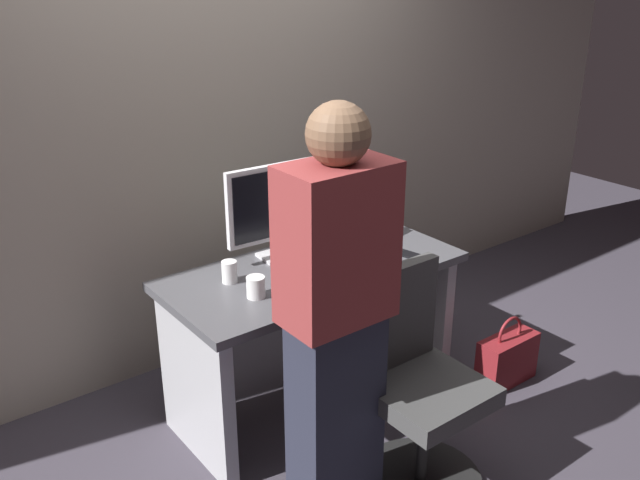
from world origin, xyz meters
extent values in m
plane|color=#3D3842|center=(0.00, 0.00, 0.00)|extent=(9.00, 9.00, 0.00)
cube|color=#9E9384|center=(0.00, 0.81, 1.50)|extent=(6.40, 0.10, 3.00)
cube|color=#4C4C51|center=(0.00, 0.00, 0.72)|extent=(1.39, 0.65, 0.04)
cube|color=#B2B2B7|center=(-0.63, 0.00, 0.35)|extent=(0.06, 0.57, 0.70)
cube|color=#B2B2B7|center=(0.63, 0.00, 0.35)|extent=(0.06, 0.57, 0.70)
cylinder|color=black|center=(0.01, -0.73, 0.01)|extent=(0.52, 0.52, 0.03)
cylinder|color=black|center=(0.01, -0.73, 0.23)|extent=(0.05, 0.05, 0.39)
cube|color=#3F3F3F|center=(0.01, -0.73, 0.46)|extent=(0.44, 0.44, 0.08)
cube|color=#3F3F3F|center=(0.01, -0.54, 0.72)|extent=(0.40, 0.06, 0.44)
cube|color=#262838|center=(-0.34, -0.59, 0.42)|extent=(0.34, 0.20, 0.85)
cube|color=maroon|center=(-0.34, -0.59, 1.14)|extent=(0.40, 0.24, 0.58)
sphere|color=brown|center=(-0.34, -0.59, 1.53)|extent=(0.22, 0.22, 0.22)
cube|color=silver|center=(-0.05, 0.19, 0.75)|extent=(0.21, 0.15, 0.02)
cube|color=silver|center=(-0.05, 0.19, 0.80)|extent=(0.04, 0.03, 0.08)
cube|color=silver|center=(-0.05, 0.19, 1.02)|extent=(0.54, 0.06, 0.36)
cube|color=black|center=(-0.05, 0.18, 1.02)|extent=(0.50, 0.03, 0.32)
cube|color=white|center=(-0.01, -0.08, 0.75)|extent=(0.43, 0.14, 0.02)
ellipsoid|color=white|center=(0.30, -0.06, 0.76)|extent=(0.06, 0.10, 0.03)
cylinder|color=silver|center=(-0.37, -0.10, 0.79)|extent=(0.08, 0.08, 0.09)
cylinder|color=silver|center=(-0.39, 0.09, 0.79)|extent=(0.07, 0.07, 0.10)
cube|color=white|center=(0.45, 0.13, 0.75)|extent=(0.20, 0.16, 0.02)
cube|color=gold|center=(0.44, 0.13, 0.77)|extent=(0.18, 0.18, 0.02)
cube|color=red|center=(0.44, 0.13, 0.80)|extent=(0.18, 0.14, 0.02)
cube|color=#338C59|center=(0.45, 0.13, 0.82)|extent=(0.17, 0.16, 0.03)
cube|color=#3359A5|center=(0.46, 0.13, 0.85)|extent=(0.19, 0.18, 0.03)
cube|color=black|center=(0.44, -0.17, 0.75)|extent=(0.10, 0.16, 0.01)
cube|color=maroon|center=(0.90, -0.46, 0.13)|extent=(0.34, 0.14, 0.26)
torus|color=maroon|center=(0.90, -0.46, 0.29)|extent=(0.18, 0.02, 0.18)
camera|label=1|loc=(-1.74, -2.32, 2.07)|focal=39.01mm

